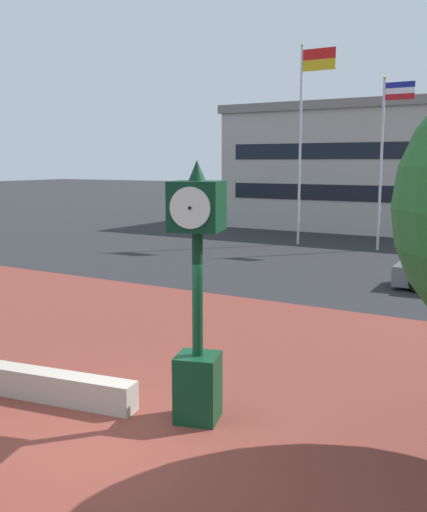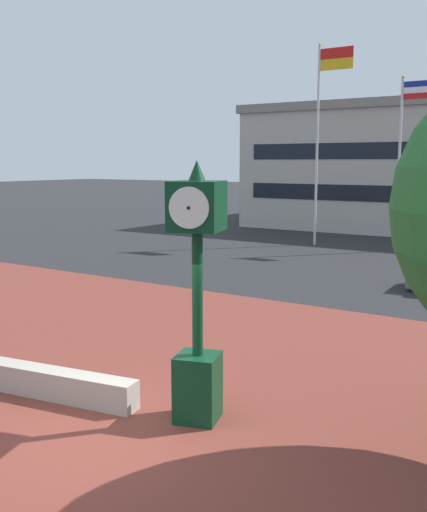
{
  "view_description": "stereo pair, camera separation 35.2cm",
  "coord_description": "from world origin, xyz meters",
  "views": [
    {
      "loc": [
        5.66,
        -6.31,
        4.03
      ],
      "look_at": [
        1.06,
        1.38,
        2.61
      ],
      "focal_mm": 41.91,
      "sensor_mm": 36.0,
      "label": 1
    },
    {
      "loc": [
        5.96,
        -6.13,
        4.03
      ],
      "look_at": [
        1.06,
        1.38,
        2.61
      ],
      "focal_mm": 41.91,
      "sensor_mm": 36.0,
      "label": 2
    }
  ],
  "objects": [
    {
      "name": "flagpole_primary",
      "position": [
        -5.63,
        21.03,
        5.67
      ],
      "size": [
        1.73,
        0.14,
        9.55
      ],
      "color": "silver",
      "rests_on": "ground"
    },
    {
      "name": "planter_wall",
      "position": [
        -1.71,
        0.58,
        0.25
      ],
      "size": [
        3.22,
        0.91,
        0.5
      ],
      "primitive_type": "cube",
      "rotation": [
        0.0,
        0.0,
        0.16
      ],
      "color": "#ADA393",
      "rests_on": "ground"
    },
    {
      "name": "ground_plane",
      "position": [
        0.0,
        0.0,
        0.0
      ],
      "size": [
        200.0,
        200.0,
        0.0
      ],
      "primitive_type": "plane",
      "color": "#262628"
    },
    {
      "name": "street_clock",
      "position": [
        0.87,
        1.22,
        1.99
      ],
      "size": [
        0.93,
        0.95,
        4.06
      ],
      "rotation": [
        0.0,
        0.0,
        0.3
      ],
      "color": "#0C381E",
      "rests_on": "ground"
    },
    {
      "name": "plaza_brick_paving",
      "position": [
        0.0,
        2.59,
        0.0
      ],
      "size": [
        44.0,
        13.19,
        0.01
      ],
      "primitive_type": "cube",
      "color": "brown",
      "rests_on": "ground"
    },
    {
      "name": "flagpole_secondary",
      "position": [
        -1.73,
        21.03,
        4.47
      ],
      "size": [
        1.4,
        0.14,
        7.79
      ],
      "color": "silver",
      "rests_on": "ground"
    }
  ]
}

